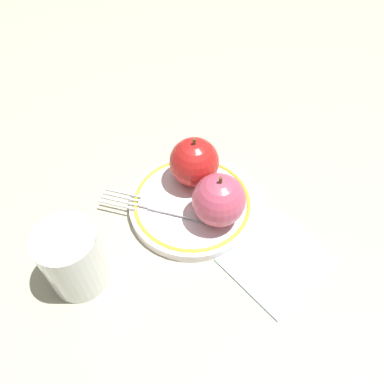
{
  "coord_description": "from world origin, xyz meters",
  "views": [
    {
      "loc": [
        0.19,
        0.29,
        0.47
      ],
      "look_at": [
        -0.02,
        0.01,
        0.04
      ],
      "focal_mm": 35.0,
      "sensor_mm": 36.0,
      "label": 1
    }
  ],
  "objects_px": {
    "apple_second_whole": "(219,200)",
    "fork": "(157,208)",
    "plate": "(192,204)",
    "napkin_folded": "(277,260)",
    "drinking_glass": "(73,259)",
    "apple_red_whole": "(194,162)"
  },
  "relations": [
    {
      "from": "apple_second_whole",
      "to": "fork",
      "type": "distance_m",
      "value": 0.1
    },
    {
      "from": "plate",
      "to": "apple_second_whole",
      "type": "relative_size",
      "value": 2.26
    },
    {
      "from": "apple_second_whole",
      "to": "fork",
      "type": "bearing_deg",
      "value": -45.53
    },
    {
      "from": "napkin_folded",
      "to": "apple_second_whole",
      "type": "bearing_deg",
      "value": -75.16
    },
    {
      "from": "plate",
      "to": "fork",
      "type": "bearing_deg",
      "value": -20.44
    },
    {
      "from": "drinking_glass",
      "to": "napkin_folded",
      "type": "relative_size",
      "value": 0.77
    },
    {
      "from": "fork",
      "to": "drinking_glass",
      "type": "distance_m",
      "value": 0.15
    },
    {
      "from": "fork",
      "to": "plate",
      "type": "bearing_deg",
      "value": -148.23
    },
    {
      "from": "drinking_glass",
      "to": "apple_second_whole",
      "type": "bearing_deg",
      "value": 168.53
    },
    {
      "from": "apple_red_whole",
      "to": "napkin_folded",
      "type": "bearing_deg",
      "value": 93.34
    },
    {
      "from": "napkin_folded",
      "to": "drinking_glass",
      "type": "bearing_deg",
      "value": -31.58
    },
    {
      "from": "plate",
      "to": "napkin_folded",
      "type": "height_order",
      "value": "plate"
    },
    {
      "from": "fork",
      "to": "drinking_glass",
      "type": "xyz_separation_m",
      "value": [
        0.14,
        0.02,
        0.03
      ]
    },
    {
      "from": "plate",
      "to": "fork",
      "type": "distance_m",
      "value": 0.06
    },
    {
      "from": "apple_red_whole",
      "to": "apple_second_whole",
      "type": "distance_m",
      "value": 0.08
    },
    {
      "from": "apple_red_whole",
      "to": "apple_second_whole",
      "type": "bearing_deg",
      "value": 78.42
    },
    {
      "from": "drinking_glass",
      "to": "apple_red_whole",
      "type": "bearing_deg",
      "value": -170.37
    },
    {
      "from": "apple_second_whole",
      "to": "napkin_folded",
      "type": "bearing_deg",
      "value": 104.84
    },
    {
      "from": "napkin_folded",
      "to": "fork",
      "type": "bearing_deg",
      "value": -61.37
    },
    {
      "from": "apple_red_whole",
      "to": "apple_second_whole",
      "type": "height_order",
      "value": "same"
    },
    {
      "from": "fork",
      "to": "drinking_glass",
      "type": "relative_size",
      "value": 1.44
    },
    {
      "from": "apple_second_whole",
      "to": "napkin_folded",
      "type": "relative_size",
      "value": 0.66
    }
  ]
}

